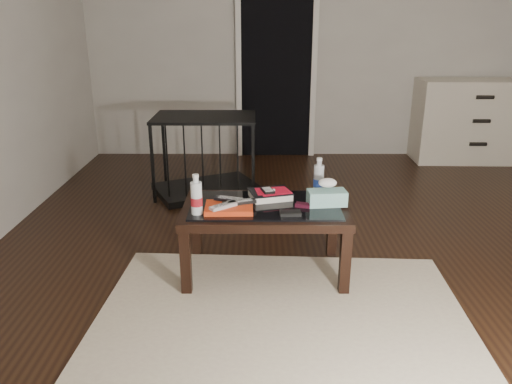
{
  "coord_description": "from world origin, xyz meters",
  "views": [
    {
      "loc": [
        -0.62,
        -3.24,
        1.54
      ],
      "look_at": [
        -0.62,
        -0.43,
        0.55
      ],
      "focal_mm": 35.0,
      "sensor_mm": 36.0,
      "label": 1
    }
  ],
  "objects_px": {
    "pet_crate": "(206,168)",
    "water_bottle_left": "(196,194)",
    "textbook": "(270,194)",
    "dresser": "(471,121)",
    "coffee_table": "(265,214)",
    "tissue_box": "(327,198)",
    "water_bottle_right": "(319,176)"
  },
  "relations": [
    {
      "from": "pet_crate",
      "to": "water_bottle_right",
      "type": "relative_size",
      "value": 4.49
    },
    {
      "from": "water_bottle_left",
      "to": "coffee_table",
      "type": "bearing_deg",
      "value": 21.01
    },
    {
      "from": "tissue_box",
      "to": "textbook",
      "type": "bearing_deg",
      "value": 154.7
    },
    {
      "from": "pet_crate",
      "to": "tissue_box",
      "type": "relative_size",
      "value": 4.65
    },
    {
      "from": "dresser",
      "to": "tissue_box",
      "type": "distance_m",
      "value": 3.29
    },
    {
      "from": "pet_crate",
      "to": "water_bottle_right",
      "type": "height_order",
      "value": "pet_crate"
    },
    {
      "from": "water_bottle_right",
      "to": "water_bottle_left",
      "type": "bearing_deg",
      "value": -154.9
    },
    {
      "from": "dresser",
      "to": "textbook",
      "type": "distance_m",
      "value": 3.41
    },
    {
      "from": "water_bottle_left",
      "to": "dresser",
      "type": "bearing_deg",
      "value": 45.66
    },
    {
      "from": "coffee_table",
      "to": "water_bottle_left",
      "type": "distance_m",
      "value": 0.46
    },
    {
      "from": "coffee_table",
      "to": "dresser",
      "type": "height_order",
      "value": "dresser"
    },
    {
      "from": "dresser",
      "to": "pet_crate",
      "type": "distance_m",
      "value": 3.05
    },
    {
      "from": "water_bottle_right",
      "to": "tissue_box",
      "type": "xyz_separation_m",
      "value": [
        0.03,
        -0.2,
        -0.07
      ]
    },
    {
      "from": "textbook",
      "to": "dresser",
      "type": "bearing_deg",
      "value": 32.68
    },
    {
      "from": "textbook",
      "to": "water_bottle_right",
      "type": "distance_m",
      "value": 0.34
    },
    {
      "from": "coffee_table",
      "to": "pet_crate",
      "type": "height_order",
      "value": "pet_crate"
    },
    {
      "from": "dresser",
      "to": "coffee_table",
      "type": "bearing_deg",
      "value": -130.0
    },
    {
      "from": "coffee_table",
      "to": "water_bottle_right",
      "type": "bearing_deg",
      "value": 29.48
    },
    {
      "from": "dresser",
      "to": "water_bottle_left",
      "type": "distance_m",
      "value": 3.9
    },
    {
      "from": "water_bottle_right",
      "to": "tissue_box",
      "type": "height_order",
      "value": "water_bottle_right"
    },
    {
      "from": "coffee_table",
      "to": "tissue_box",
      "type": "xyz_separation_m",
      "value": [
        0.37,
        -0.01,
        0.11
      ]
    },
    {
      "from": "water_bottle_left",
      "to": "tissue_box",
      "type": "height_order",
      "value": "water_bottle_left"
    },
    {
      "from": "textbook",
      "to": "water_bottle_left",
      "type": "distance_m",
      "value": 0.51
    },
    {
      "from": "coffee_table",
      "to": "water_bottle_left",
      "type": "height_order",
      "value": "water_bottle_left"
    },
    {
      "from": "textbook",
      "to": "water_bottle_left",
      "type": "bearing_deg",
      "value": -163.53
    },
    {
      "from": "water_bottle_right",
      "to": "tissue_box",
      "type": "relative_size",
      "value": 1.03
    },
    {
      "from": "textbook",
      "to": "water_bottle_right",
      "type": "xyz_separation_m",
      "value": [
        0.31,
        0.08,
        0.1
      ]
    },
    {
      "from": "pet_crate",
      "to": "textbook",
      "type": "relative_size",
      "value": 4.28
    },
    {
      "from": "pet_crate",
      "to": "water_bottle_left",
      "type": "height_order",
      "value": "pet_crate"
    },
    {
      "from": "pet_crate",
      "to": "tissue_box",
      "type": "bearing_deg",
      "value": -85.16
    },
    {
      "from": "coffee_table",
      "to": "dresser",
      "type": "xyz_separation_m",
      "value": [
        2.33,
        2.63,
        0.05
      ]
    },
    {
      "from": "water_bottle_left",
      "to": "water_bottle_right",
      "type": "distance_m",
      "value": 0.82
    }
  ]
}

